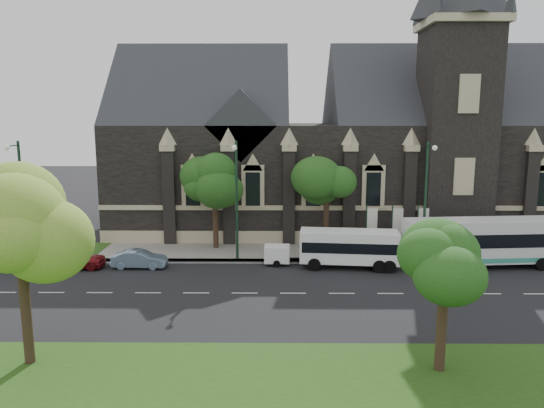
{
  "coord_description": "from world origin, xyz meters",
  "views": [
    {
      "loc": [
        -1.05,
        -30.01,
        10.83
      ],
      "look_at": [
        -1.36,
        6.0,
        4.56
      ],
      "focal_mm": 33.63,
      "sensor_mm": 36.0,
      "label": 1
    }
  ],
  "objects_px": {
    "tree_walk_right": "(329,179)",
    "box_trailer": "(277,254)",
    "shuttle_bus": "(349,246)",
    "street_lamp_near": "(426,194)",
    "street_lamp_far": "(21,194)",
    "banner_flag_left": "(370,225)",
    "tour_coach": "(486,241)",
    "tree_park_near": "(26,220)",
    "car_far_red": "(74,258)",
    "banner_flag_center": "(396,225)",
    "banner_flag_right": "(421,225)",
    "tree_walk_left": "(218,180)",
    "street_lamp_mid": "(236,194)",
    "sedan": "(139,259)",
    "tree_park_east": "(448,265)"
  },
  "relations": [
    {
      "from": "banner_flag_right",
      "to": "sedan",
      "type": "bearing_deg",
      "value": -170.06
    },
    {
      "from": "tour_coach",
      "to": "tree_park_east",
      "type": "bearing_deg",
      "value": -122.51
    },
    {
      "from": "shuttle_bus",
      "to": "car_far_red",
      "type": "bearing_deg",
      "value": -173.27
    },
    {
      "from": "tree_walk_left",
      "to": "tour_coach",
      "type": "distance_m",
      "value": 20.86
    },
    {
      "from": "tree_walk_right",
      "to": "banner_flag_center",
      "type": "height_order",
      "value": "tree_walk_right"
    },
    {
      "from": "shuttle_bus",
      "to": "tour_coach",
      "type": "bearing_deg",
      "value": 7.52
    },
    {
      "from": "banner_flag_left",
      "to": "tour_coach",
      "type": "xyz_separation_m",
      "value": [
        7.83,
        -3.16,
        -0.49
      ]
    },
    {
      "from": "tour_coach",
      "to": "shuttle_bus",
      "type": "bearing_deg",
      "value": 177.08
    },
    {
      "from": "shuttle_bus",
      "to": "box_trailer",
      "type": "xyz_separation_m",
      "value": [
        -5.19,
        0.64,
        -0.75
      ]
    },
    {
      "from": "banner_flag_left",
      "to": "box_trailer",
      "type": "height_order",
      "value": "banner_flag_left"
    },
    {
      "from": "banner_flag_right",
      "to": "tour_coach",
      "type": "height_order",
      "value": "banner_flag_right"
    },
    {
      "from": "tour_coach",
      "to": "banner_flag_center",
      "type": "bearing_deg",
      "value": 146.73
    },
    {
      "from": "banner_flag_right",
      "to": "banner_flag_center",
      "type": "bearing_deg",
      "value": 180.0
    },
    {
      "from": "tour_coach",
      "to": "sedan",
      "type": "distance_m",
      "value": 25.07
    },
    {
      "from": "tree_walk_right",
      "to": "tree_walk_left",
      "type": "xyz_separation_m",
      "value": [
        -9.01,
        -0.01,
        -0.08
      ]
    },
    {
      "from": "tree_park_near",
      "to": "tree_walk_right",
      "type": "bearing_deg",
      "value": 52.44
    },
    {
      "from": "shuttle_bus",
      "to": "banner_flag_center",
      "type": "bearing_deg",
      "value": 46.07
    },
    {
      "from": "street_lamp_far",
      "to": "sedan",
      "type": "distance_m",
      "value": 10.29
    },
    {
      "from": "tour_coach",
      "to": "box_trailer",
      "type": "bearing_deg",
      "value": 173.98
    },
    {
      "from": "tree_walk_left",
      "to": "banner_flag_right",
      "type": "relative_size",
      "value": 1.91
    },
    {
      "from": "tree_walk_right",
      "to": "tour_coach",
      "type": "xyz_separation_m",
      "value": [
        10.91,
        -4.87,
        -3.93
      ]
    },
    {
      "from": "street_lamp_mid",
      "to": "banner_flag_left",
      "type": "xyz_separation_m",
      "value": [
        10.29,
        1.91,
        -2.73
      ]
    },
    {
      "from": "street_lamp_far",
      "to": "banner_flag_right",
      "type": "bearing_deg",
      "value": 3.6
    },
    {
      "from": "street_lamp_mid",
      "to": "tree_park_east",
      "type": "bearing_deg",
      "value": -58.21
    },
    {
      "from": "banner_flag_center",
      "to": "tree_park_near",
      "type": "bearing_deg",
      "value": -138.46
    },
    {
      "from": "tree_walk_right",
      "to": "box_trailer",
      "type": "xyz_separation_m",
      "value": [
        -4.21,
        -4.56,
        -5.01
      ]
    },
    {
      "from": "tree_walk_left",
      "to": "street_lamp_mid",
      "type": "height_order",
      "value": "street_lamp_mid"
    },
    {
      "from": "banner_flag_left",
      "to": "tour_coach",
      "type": "relative_size",
      "value": 0.33
    },
    {
      "from": "banner_flag_left",
      "to": "tree_walk_right",
      "type": "bearing_deg",
      "value": 150.9
    },
    {
      "from": "tree_park_east",
      "to": "banner_flag_right",
      "type": "xyz_separation_m",
      "value": [
        4.11,
        18.32,
        -2.24
      ]
    },
    {
      "from": "tree_park_east",
      "to": "banner_flag_right",
      "type": "height_order",
      "value": "tree_park_east"
    },
    {
      "from": "banner_flag_center",
      "to": "sedan",
      "type": "xyz_separation_m",
      "value": [
        -19.2,
        -3.72,
        -1.74
      ]
    },
    {
      "from": "street_lamp_near",
      "to": "street_lamp_mid",
      "type": "xyz_separation_m",
      "value": [
        -14.0,
        0.0,
        0.0
      ]
    },
    {
      "from": "tree_walk_left",
      "to": "street_lamp_far",
      "type": "relative_size",
      "value": 0.85
    },
    {
      "from": "tree_park_near",
      "to": "street_lamp_near",
      "type": "bearing_deg",
      "value": 36.08
    },
    {
      "from": "banner_flag_right",
      "to": "street_lamp_near",
      "type": "bearing_deg",
      "value": -98.56
    },
    {
      "from": "car_far_red",
      "to": "tree_walk_left",
      "type": "bearing_deg",
      "value": -62.38
    },
    {
      "from": "banner_flag_right",
      "to": "box_trailer",
      "type": "bearing_deg",
      "value": -165.82
    },
    {
      "from": "tree_walk_right",
      "to": "tree_walk_left",
      "type": "bearing_deg",
      "value": -179.94
    },
    {
      "from": "sedan",
      "to": "tree_walk_left",
      "type": "bearing_deg",
      "value": -42.37
    },
    {
      "from": "box_trailer",
      "to": "street_lamp_mid",
      "type": "bearing_deg",
      "value": 163.73
    },
    {
      "from": "tree_park_east",
      "to": "street_lamp_far",
      "type": "height_order",
      "value": "street_lamp_far"
    },
    {
      "from": "tree_park_near",
      "to": "shuttle_bus",
      "type": "distance_m",
      "value": 21.96
    },
    {
      "from": "street_lamp_mid",
      "to": "banner_flag_right",
      "type": "bearing_deg",
      "value": 7.6
    },
    {
      "from": "sedan",
      "to": "banner_flag_center",
      "type": "bearing_deg",
      "value": -78.09
    },
    {
      "from": "tree_walk_right",
      "to": "shuttle_bus",
      "type": "distance_m",
      "value": 6.8
    },
    {
      "from": "tree_walk_left",
      "to": "banner_flag_center",
      "type": "height_order",
      "value": "tree_walk_left"
    },
    {
      "from": "box_trailer",
      "to": "tree_walk_right",
      "type": "bearing_deg",
      "value": 48.49
    },
    {
      "from": "banner_flag_center",
      "to": "box_trailer",
      "type": "bearing_deg",
      "value": -162.93
    },
    {
      "from": "street_lamp_near",
      "to": "street_lamp_far",
      "type": "height_order",
      "value": "same"
    }
  ]
}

